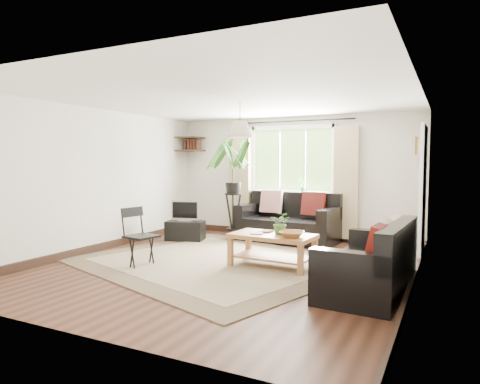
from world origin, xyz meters
The scene contains 24 objects.
floor centered at (0.00, 0.00, 0.00)m, with size 5.50×5.50×0.00m, color black.
ceiling centered at (0.00, 0.00, 2.40)m, with size 5.50×5.50×0.00m, color white.
wall_back centered at (0.00, 2.75, 1.20)m, with size 5.00×0.02×2.40m, color beige.
wall_front centered at (0.00, -2.75, 1.20)m, with size 5.00×0.02×2.40m, color beige.
wall_left centered at (-2.50, 0.00, 1.20)m, with size 0.02×5.50×2.40m, color beige.
wall_right centered at (2.50, 0.00, 1.20)m, with size 0.02×5.50×2.40m, color beige.
rug centered at (-0.26, 0.13, 0.01)m, with size 3.81×3.26×0.02m, color #C0B095.
window centered at (0.00, 2.71, 1.55)m, with size 2.50×0.16×2.16m, color white, non-canonical shape.
door centered at (2.47, 1.70, 1.00)m, with size 0.06×0.96×2.06m, color silver.
corner_shelf centered at (-2.25, 2.50, 1.89)m, with size 0.50×0.50×0.34m, color black, non-canonical shape.
pendant_lamp centered at (0.00, 0.40, 2.05)m, with size 0.36×0.36×0.54m, color beige, non-canonical shape.
wall_sconce centered at (2.43, 0.30, 1.74)m, with size 0.12×0.12×0.28m, color beige, non-canonical shape.
sofa_back centered at (0.10, 2.23, 0.44)m, with size 1.86×0.93×0.87m, color black, non-canonical shape.
sofa_right centered at (2.02, -0.34, 0.39)m, with size 0.83×1.66×0.78m, color black, non-canonical shape.
coffee_table centered at (0.60, 0.24, 0.24)m, with size 1.17×0.64×0.48m, color brown, non-canonical shape.
table_plant centered at (0.71, 0.28, 0.64)m, with size 0.29×0.25×0.32m, color #3F6D2B.
bowl centered at (0.93, 0.11, 0.52)m, with size 0.34×0.34×0.08m, color #966133.
book_a centered at (0.29, 0.15, 0.49)m, with size 0.18×0.24×0.02m, color silver.
book_b centered at (0.37, 0.38, 0.49)m, with size 0.16×0.22×0.02m, color brown.
tv_stand centered at (-1.67, 1.42, 0.19)m, with size 0.71×0.40×0.38m, color black.
tv centered at (-1.67, 1.42, 0.59)m, with size 0.54×0.18×0.42m, color #A5A5AA, non-canonical shape.
palm_stand centered at (-0.89, 1.90, 0.98)m, with size 0.76×0.76×1.96m, color black, non-canonical shape.
folding_chair centered at (-1.09, -0.56, 0.42)m, with size 0.44×0.44×0.85m, color black, non-canonical shape.
sill_plant centered at (0.25, 2.63, 1.06)m, with size 0.14×0.10×0.27m, color #2D6023.
Camera 1 is at (2.86, -5.36, 1.50)m, focal length 32.00 mm.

